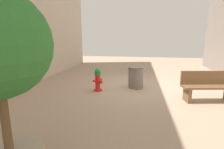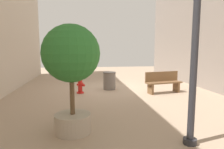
% 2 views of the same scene
% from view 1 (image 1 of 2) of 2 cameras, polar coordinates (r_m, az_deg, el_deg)
% --- Properties ---
extents(ground_plane, '(23.40, 23.40, 0.00)m').
position_cam_1_polar(ground_plane, '(7.13, 8.50, -3.95)').
color(ground_plane, tan).
extents(fire_hydrant, '(0.38, 0.39, 0.86)m').
position_cam_1_polar(fire_hydrant, '(6.39, -4.84, -1.74)').
color(fire_hydrant, red).
rests_on(fire_hydrant, ground_plane).
extents(bench_near, '(1.72, 0.74, 0.95)m').
position_cam_1_polar(bench_near, '(6.11, 29.71, -3.33)').
color(bench_near, brown).
rests_on(bench_near, ground_plane).
extents(trash_bin, '(0.63, 0.63, 0.85)m').
position_cam_1_polar(trash_bin, '(6.83, 8.05, -0.94)').
color(trash_bin, slate).
rests_on(trash_bin, ground_plane).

